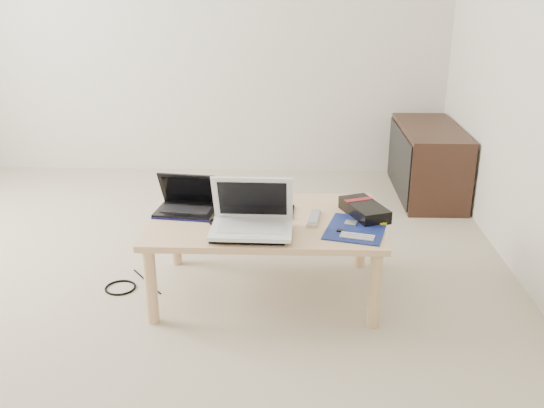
{
  "coord_description": "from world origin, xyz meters",
  "views": [
    {
      "loc": [
        0.81,
        -2.7,
        1.49
      ],
      "look_at": [
        0.72,
        -0.01,
        0.47
      ],
      "focal_mm": 40.0,
      "sensor_mm": 36.0,
      "label": 1
    }
  ],
  "objects_px": {
    "coffee_table": "(265,227)",
    "gpu_box": "(364,210)",
    "white_laptop": "(252,218)",
    "netbook": "(187,204)",
    "media_cabinet": "(427,161)"
  },
  "relations": [
    {
      "from": "coffee_table",
      "to": "white_laptop",
      "type": "height_order",
      "value": "white_laptop"
    },
    {
      "from": "white_laptop",
      "to": "gpu_box",
      "type": "bearing_deg",
      "value": 23.31
    },
    {
      "from": "netbook",
      "to": "gpu_box",
      "type": "distance_m",
      "value": 0.86
    },
    {
      "from": "coffee_table",
      "to": "gpu_box",
      "type": "relative_size",
      "value": 3.49
    },
    {
      "from": "media_cabinet",
      "to": "netbook",
      "type": "xyz_separation_m",
      "value": [
        -1.47,
        -1.4,
        0.19
      ]
    },
    {
      "from": "netbook",
      "to": "media_cabinet",
      "type": "bearing_deg",
      "value": 43.57
    },
    {
      "from": "media_cabinet",
      "to": "white_laptop",
      "type": "bearing_deg",
      "value": -124.56
    },
    {
      "from": "coffee_table",
      "to": "gpu_box",
      "type": "bearing_deg",
      "value": 5.35
    },
    {
      "from": "coffee_table",
      "to": "netbook",
      "type": "bearing_deg",
      "value": 170.04
    },
    {
      "from": "coffee_table",
      "to": "white_laptop",
      "type": "distance_m",
      "value": 0.22
    },
    {
      "from": "coffee_table",
      "to": "gpu_box",
      "type": "xyz_separation_m",
      "value": [
        0.48,
        0.04,
        0.08
      ]
    },
    {
      "from": "white_laptop",
      "to": "netbook",
      "type": "bearing_deg",
      "value": 143.15
    },
    {
      "from": "white_laptop",
      "to": "media_cabinet",
      "type": "bearing_deg",
      "value": 55.44
    },
    {
      "from": "white_laptop",
      "to": "gpu_box",
      "type": "relative_size",
      "value": 1.16
    },
    {
      "from": "coffee_table",
      "to": "media_cabinet",
      "type": "distance_m",
      "value": 1.82
    }
  ]
}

